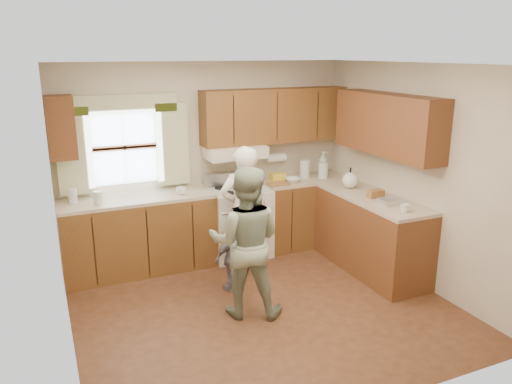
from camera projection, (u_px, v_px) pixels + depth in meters
name	position (u px, v px, depth m)	size (l,w,h in m)	color
room	(263.00, 193.00, 4.96)	(3.80, 3.80, 3.80)	#452715
kitchen_fixtures	(272.00, 198.00, 6.26)	(3.80, 2.25, 2.15)	#49280F
stove	(238.00, 221.00, 6.56)	(0.76, 0.67, 1.07)	silver
woman_left	(244.00, 212.00, 5.89)	(0.57, 0.38, 1.58)	white
woman_right	(246.00, 242.00, 4.98)	(0.76, 0.59, 1.55)	#2B432D
child	(233.00, 257.00, 5.58)	(0.46, 0.19, 0.78)	gray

